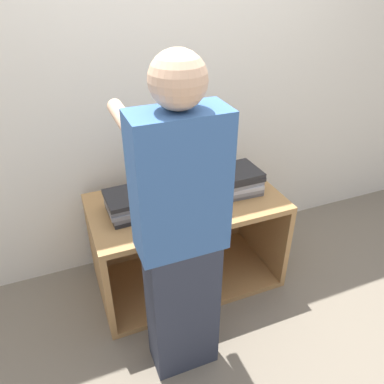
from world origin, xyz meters
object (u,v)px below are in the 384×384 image
laptop_open (183,190)px  laptop_stack_right (235,181)px  person (180,239)px  laptop_stack_left (133,203)px

laptop_open → laptop_stack_right: laptop_open is taller
laptop_stack_right → person: person is taller
laptop_open → laptop_stack_left: size_ratio=0.94×
laptop_stack_left → laptop_stack_right: (0.66, -0.00, 0.01)m
laptop_stack_left → laptop_stack_right: bearing=-0.2°
laptop_stack_right → person: size_ratio=0.19×
laptop_open → person: 0.67m
laptop_stack_left → person: 0.58m
laptop_stack_right → person: (-0.57, -0.56, 0.11)m
laptop_stack_right → laptop_stack_left: bearing=179.8°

